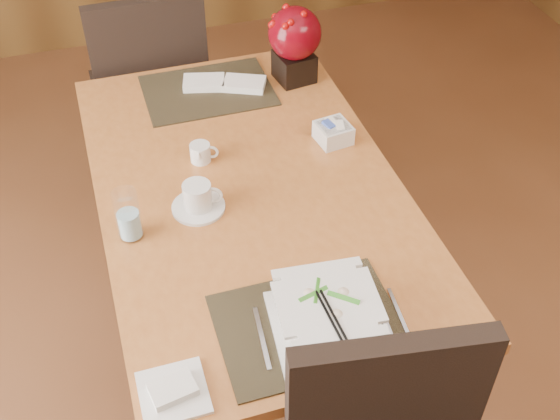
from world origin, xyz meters
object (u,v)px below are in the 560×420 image
object	(u,v)px
dining_table	(250,210)
water_glass	(128,215)
berry_decor	(295,40)
soup_setting	(327,315)
sugar_caddy	(333,133)
creamer_jug	(200,153)
far_chair	(151,86)
coffee_cup	(198,199)
bread_plate	(173,393)

from	to	relation	value
dining_table	water_glass	bearing A→B (deg)	-164.41
dining_table	berry_decor	bearing A→B (deg)	59.18
soup_setting	sugar_caddy	world-z (taller)	soup_setting
creamer_jug	far_chair	world-z (taller)	far_chair
coffee_cup	dining_table	bearing A→B (deg)	16.07
coffee_cup	bread_plate	bearing A→B (deg)	-107.74
dining_table	soup_setting	distance (m)	0.59
sugar_caddy	bread_plate	bearing A→B (deg)	-130.92
dining_table	creamer_jug	size ratio (longest dim) A/B	18.05
water_glass	bread_plate	size ratio (longest dim) A/B	1.04
dining_table	creamer_jug	distance (m)	0.24
far_chair	sugar_caddy	bearing A→B (deg)	120.62
soup_setting	creamer_jug	distance (m)	0.76
dining_table	coffee_cup	world-z (taller)	coffee_cup
dining_table	bread_plate	xyz separation A→B (m)	(-0.36, -0.64, 0.10)
berry_decor	sugar_caddy	bearing A→B (deg)	-89.44
water_glass	sugar_caddy	xyz separation A→B (m)	(0.69, 0.25, -0.05)
coffee_cup	far_chair	bearing A→B (deg)	89.71
dining_table	berry_decor	size ratio (longest dim) A/B	5.39
dining_table	far_chair	size ratio (longest dim) A/B	1.51
dining_table	soup_setting	bearing A→B (deg)	-86.21
dining_table	berry_decor	xyz separation A→B (m)	(0.32, 0.54, 0.25)
soup_setting	sugar_caddy	xyz separation A→B (m)	(0.29, 0.71, -0.02)
dining_table	water_glass	size ratio (longest dim) A/B	9.45
berry_decor	far_chair	bearing A→B (deg)	139.43
water_glass	creamer_jug	distance (m)	0.38
creamer_jug	far_chair	xyz separation A→B (m)	(-0.05, 0.78, -0.22)
sugar_caddy	bread_plate	distance (m)	1.04
sugar_caddy	soup_setting	bearing A→B (deg)	-111.79
far_chair	berry_decor	bearing A→B (deg)	138.98
water_glass	sugar_caddy	distance (m)	0.74
soup_setting	water_glass	size ratio (longest dim) A/B	1.82
soup_setting	water_glass	xyz separation A→B (m)	(-0.41, 0.47, 0.03)
berry_decor	bread_plate	xyz separation A→B (m)	(-0.68, -1.18, -0.15)
sugar_caddy	berry_decor	size ratio (longest dim) A/B	0.37
creamer_jug	far_chair	size ratio (longest dim) A/B	0.08
dining_table	water_glass	xyz separation A→B (m)	(-0.37, -0.10, 0.18)
soup_setting	dining_table	bearing A→B (deg)	99.31
dining_table	sugar_caddy	size ratio (longest dim) A/B	14.56
dining_table	soup_setting	world-z (taller)	soup_setting
sugar_caddy	berry_decor	xyz separation A→B (m)	(-0.00, 0.39, 0.13)
creamer_jug	sugar_caddy	world-z (taller)	sugar_caddy
creamer_jug	berry_decor	distance (m)	0.58
water_glass	soup_setting	bearing A→B (deg)	-48.96
soup_setting	berry_decor	bearing A→B (deg)	81.25
sugar_caddy	water_glass	bearing A→B (deg)	-160.49
bread_plate	sugar_caddy	bearing A→B (deg)	49.08
coffee_cup	far_chair	world-z (taller)	far_chair
coffee_cup	berry_decor	distance (m)	0.77
water_glass	berry_decor	distance (m)	0.94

